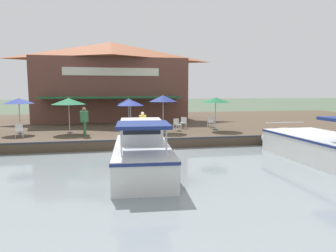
# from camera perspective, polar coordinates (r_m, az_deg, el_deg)

# --- Properties ---
(ground_plane) EXTENTS (220.00, 220.00, 0.00)m
(ground_plane) POSITION_cam_1_polar(r_m,az_deg,el_deg) (17.51, -3.54, -4.70)
(ground_plane) COLOR #4C5B47
(quay_deck) EXTENTS (22.00, 56.00, 0.60)m
(quay_deck) POSITION_cam_1_polar(r_m,az_deg,el_deg) (28.28, -6.48, 0.26)
(quay_deck) COLOR #4C3D2D
(quay_deck) RESTS_ON ground
(quay_edge_fender) EXTENTS (0.20, 50.40, 0.10)m
(quay_edge_fender) POSITION_cam_1_polar(r_m,az_deg,el_deg) (17.49, -3.60, -2.55)
(quay_edge_fender) COLOR #2D2D33
(quay_edge_fender) RESTS_ON quay_deck
(waterfront_restaurant) EXTENTS (9.06, 14.60, 7.62)m
(waterfront_restaurant) POSITION_cam_1_polar(r_m,az_deg,el_deg) (30.63, -10.69, 8.51)
(waterfront_restaurant) COLOR brown
(waterfront_restaurant) RESTS_ON quay_deck
(patio_umbrella_far_corner) EXTENTS (2.25, 2.25, 2.41)m
(patio_umbrella_far_corner) POSITION_cam_1_polar(r_m,az_deg,el_deg) (21.30, -18.41, 4.48)
(patio_umbrella_far_corner) COLOR #B7B7B7
(patio_umbrella_far_corner) RESTS_ON quay_deck
(patio_umbrella_back_row) EXTENTS (1.73, 1.73, 2.30)m
(patio_umbrella_back_row) POSITION_cam_1_polar(r_m,az_deg,el_deg) (22.79, -7.52, 4.65)
(patio_umbrella_back_row) COLOR #B7B7B7
(patio_umbrella_back_row) RESTS_ON quay_deck
(patio_umbrella_mid_patio_right) EXTENTS (2.11, 2.11, 2.42)m
(patio_umbrella_mid_patio_right) POSITION_cam_1_polar(r_m,az_deg,el_deg) (22.13, 9.06, 4.90)
(patio_umbrella_mid_patio_right) COLOR #B7B7B7
(patio_umbrella_mid_patio_right) RESTS_ON quay_deck
(patio_umbrella_by_entrance) EXTENTS (1.94, 1.94, 2.59)m
(patio_umbrella_by_entrance) POSITION_cam_1_polar(r_m,az_deg,el_deg) (20.95, -0.95, 5.24)
(patio_umbrella_by_entrance) COLOR #B7B7B7
(patio_umbrella_by_entrance) RESTS_ON quay_deck
(patio_umbrella_mid_patio_left) EXTENTS (1.94, 1.94, 2.41)m
(patio_umbrella_mid_patio_left) POSITION_cam_1_polar(r_m,az_deg,el_deg) (22.40, -26.56, 4.27)
(patio_umbrella_mid_patio_left) COLOR #B7B7B7
(patio_umbrella_mid_patio_left) RESTS_ON quay_deck
(patio_umbrella_near_quay_edge) EXTENTS (1.81, 1.81, 2.29)m
(patio_umbrella_near_quay_edge) POSITION_cam_1_polar(r_m,az_deg,el_deg) (20.40, -7.19, 4.39)
(patio_umbrella_near_quay_edge) COLOR #B7B7B7
(patio_umbrella_near_quay_edge) RESTS_ON quay_deck
(cafe_chair_beside_entrance) EXTENTS (0.46, 0.46, 0.85)m
(cafe_chair_beside_entrance) POSITION_cam_1_polar(r_m,az_deg,el_deg) (23.83, 8.12, 0.91)
(cafe_chair_beside_entrance) COLOR white
(cafe_chair_beside_entrance) RESTS_ON quay_deck
(cafe_chair_under_first_umbrella) EXTENTS (0.54, 0.54, 0.85)m
(cafe_chair_under_first_umbrella) POSITION_cam_1_polar(r_m,az_deg,el_deg) (22.94, -6.27, 0.71)
(cafe_chair_under_first_umbrella) COLOR white
(cafe_chair_under_first_umbrella) RESTS_ON quay_deck
(cafe_chair_facing_river) EXTENTS (0.59, 0.59, 0.85)m
(cafe_chair_facing_river) POSITION_cam_1_polar(r_m,az_deg,el_deg) (22.92, 2.96, 0.74)
(cafe_chair_facing_river) COLOR white
(cafe_chair_facing_river) RESTS_ON quay_deck
(cafe_chair_mid_patio) EXTENTS (0.55, 0.55, 0.85)m
(cafe_chair_mid_patio) POSITION_cam_1_polar(r_m,az_deg,el_deg) (21.67, 1.72, 0.40)
(cafe_chair_mid_patio) COLOR white
(cafe_chair_mid_patio) RESTS_ON quay_deck
(cafe_chair_far_corner_seat) EXTENTS (0.54, 0.54, 0.85)m
(cafe_chair_far_corner_seat) POSITION_cam_1_polar(r_m,az_deg,el_deg) (20.65, -26.52, -0.63)
(cafe_chair_far_corner_seat) COLOR white
(cafe_chair_far_corner_seat) RESTS_ON quay_deck
(person_near_entrance) EXTENTS (0.51, 0.51, 1.82)m
(person_near_entrance) POSITION_cam_1_polar(r_m,az_deg,el_deg) (19.90, -15.66, 1.55)
(person_near_entrance) COLOR #337547
(person_near_entrance) RESTS_ON quay_deck
(person_mid_patio) EXTENTS (0.45, 0.45, 1.60)m
(person_mid_patio) POSITION_cam_1_polar(r_m,az_deg,el_deg) (18.26, -4.86, 0.81)
(person_mid_patio) COLOR #2D5193
(person_mid_patio) RESTS_ON quay_deck
(motorboat_second_along) EXTENTS (8.54, 3.35, 2.26)m
(motorboat_second_along) POSITION_cam_1_polar(r_m,az_deg,el_deg) (16.74, 27.09, -3.34)
(motorboat_second_along) COLOR silver
(motorboat_second_along) RESTS_ON river_water
(motorboat_outer_channel) EXTENTS (7.21, 2.69, 2.22)m
(motorboat_outer_channel) POSITION_cam_1_polar(r_m,az_deg,el_deg) (13.19, -5.06, -4.72)
(motorboat_outer_channel) COLOR silver
(motorboat_outer_channel) RESTS_ON river_water
(tree_behind_restaurant) EXTENTS (4.51, 4.30, 6.97)m
(tree_behind_restaurant) POSITION_cam_1_polar(r_m,az_deg,el_deg) (36.07, -10.19, 9.55)
(tree_behind_restaurant) COLOR brown
(tree_behind_restaurant) RESTS_ON quay_deck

